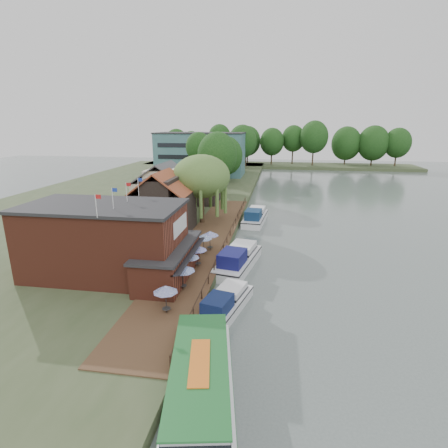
# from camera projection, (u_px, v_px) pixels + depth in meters

# --- Properties ---
(ground) EXTENTS (260.00, 260.00, 0.00)m
(ground) POSITION_uv_depth(u_px,v_px,m) (265.00, 289.00, 34.63)
(ground) COLOR #505C5A
(ground) RESTS_ON ground
(land_bank) EXTENTS (50.00, 140.00, 1.00)m
(land_bank) POSITION_uv_depth(u_px,v_px,m) (127.00, 200.00, 72.17)
(land_bank) COLOR #384728
(land_bank) RESTS_ON ground
(quay_deck) EXTENTS (6.00, 50.00, 0.10)m
(quay_deck) POSITION_uv_depth(u_px,v_px,m) (206.00, 242.00, 45.02)
(quay_deck) COLOR #47301E
(quay_deck) RESTS_ON land_bank
(quay_rail) EXTENTS (0.20, 49.00, 1.00)m
(quay_rail) POSITION_uv_depth(u_px,v_px,m) (228.00, 239.00, 44.96)
(quay_rail) COLOR black
(quay_rail) RESTS_ON land_bank
(pub) EXTENTS (20.00, 11.00, 7.30)m
(pub) POSITION_uv_depth(u_px,v_px,m) (124.00, 241.00, 34.47)
(pub) COLOR maroon
(pub) RESTS_ON land_bank
(hotel_block) EXTENTS (25.40, 12.40, 12.30)m
(hotel_block) POSITION_uv_depth(u_px,v_px,m) (201.00, 154.00, 102.34)
(hotel_block) COLOR #38666B
(hotel_block) RESTS_ON land_bank
(cottage_a) EXTENTS (8.60, 7.60, 8.50)m
(cottage_a) POSITION_uv_depth(u_px,v_px,m) (163.00, 202.00, 48.69)
(cottage_a) COLOR black
(cottage_a) RESTS_ON land_bank
(cottage_b) EXTENTS (9.60, 8.60, 8.50)m
(cottage_b) POSITION_uv_depth(u_px,v_px,m) (165.00, 188.00, 58.62)
(cottage_b) COLOR beige
(cottage_b) RESTS_ON land_bank
(cottage_c) EXTENTS (7.60, 7.60, 8.50)m
(cottage_c) POSITION_uv_depth(u_px,v_px,m) (200.00, 181.00, 66.57)
(cottage_c) COLOR black
(cottage_c) RESTS_ON land_bank
(willow) EXTENTS (8.60, 8.60, 10.43)m
(willow) POSITION_uv_depth(u_px,v_px,m) (202.00, 189.00, 52.49)
(willow) COLOR #476B2D
(willow) RESTS_ON land_bank
(umbrella_0) EXTENTS (2.00, 2.00, 2.38)m
(umbrella_0) POSITION_uv_depth(u_px,v_px,m) (166.00, 299.00, 27.85)
(umbrella_0) COLOR navy
(umbrella_0) RESTS_ON quay_deck
(umbrella_1) EXTENTS (2.34, 2.34, 2.38)m
(umbrella_1) POSITION_uv_depth(u_px,v_px,m) (183.00, 277.00, 31.82)
(umbrella_1) COLOR #1C3A9B
(umbrella_1) RESTS_ON quay_deck
(umbrella_2) EXTENTS (2.16, 2.16, 2.38)m
(umbrella_2) POSITION_uv_depth(u_px,v_px,m) (189.00, 264.00, 34.90)
(umbrella_2) COLOR navy
(umbrella_2) RESTS_ON quay_deck
(umbrella_3) EXTENTS (2.06, 2.06, 2.38)m
(umbrella_3) POSITION_uv_depth(u_px,v_px,m) (198.00, 256.00, 36.94)
(umbrella_3) COLOR navy
(umbrella_3) RESTS_ON quay_deck
(umbrella_4) EXTENTS (2.09, 2.09, 2.38)m
(umbrella_4) POSITION_uv_depth(u_px,v_px,m) (203.00, 244.00, 40.57)
(umbrella_4) COLOR navy
(umbrella_4) RESTS_ON quay_deck
(umbrella_5) EXTENTS (2.10, 2.10, 2.38)m
(umbrella_5) POSITION_uv_depth(u_px,v_px,m) (210.00, 241.00, 41.75)
(umbrella_5) COLOR navy
(umbrella_5) RESTS_ON quay_deck
(cruiser_0) EXTENTS (5.02, 9.48, 2.16)m
(cruiser_0) POSITION_uv_depth(u_px,v_px,m) (225.00, 300.00, 30.14)
(cruiser_0) COLOR silver
(cruiser_0) RESTS_ON ground
(cruiser_1) EXTENTS (5.45, 11.36, 2.68)m
(cruiser_1) POSITION_uv_depth(u_px,v_px,m) (238.00, 257.00, 39.36)
(cruiser_1) COLOR silver
(cruiser_1) RESTS_ON ground
(cruiser_2) EXTENTS (4.35, 10.83, 2.59)m
(cruiser_2) POSITION_uv_depth(u_px,v_px,m) (255.00, 215.00, 57.38)
(cruiser_2) COLOR white
(cruiser_2) RESTS_ON ground
(tour_boat) EXTENTS (6.37, 14.40, 3.04)m
(tour_boat) POSITION_uv_depth(u_px,v_px,m) (200.00, 392.00, 19.27)
(tour_boat) COLOR silver
(tour_boat) RESTS_ON ground
(swan) EXTENTS (0.44, 0.44, 0.44)m
(swan) POSITION_uv_depth(u_px,v_px,m) (210.00, 369.00, 22.99)
(swan) COLOR white
(swan) RESTS_ON ground
(bank_tree_0) EXTENTS (8.43, 8.43, 13.16)m
(bank_tree_0) POSITION_uv_depth(u_px,v_px,m) (217.00, 163.00, 74.26)
(bank_tree_0) COLOR #143811
(bank_tree_0) RESTS_ON land_bank
(bank_tree_1) EXTENTS (6.07, 6.07, 12.92)m
(bank_tree_1) POSITION_uv_depth(u_px,v_px,m) (199.00, 160.00, 82.24)
(bank_tree_1) COLOR #143811
(bank_tree_1) RESTS_ON land_bank
(bank_tree_2) EXTENTS (8.43, 8.43, 11.73)m
(bank_tree_2) POSITION_uv_depth(u_px,v_px,m) (226.00, 160.00, 88.69)
(bank_tree_2) COLOR #143811
(bank_tree_2) RESTS_ON land_bank
(bank_tree_3) EXTENTS (8.95, 8.95, 14.43)m
(bank_tree_3) POSITION_uv_depth(u_px,v_px,m) (242.00, 148.00, 109.52)
(bank_tree_3) COLOR #143811
(bank_tree_3) RESTS_ON land_bank
(bank_tree_4) EXTENTS (6.93, 6.93, 12.10)m
(bank_tree_4) POSITION_uv_depth(u_px,v_px,m) (222.00, 150.00, 117.92)
(bank_tree_4) COLOR #143811
(bank_tree_4) RESTS_ON land_bank
(bank_tree_5) EXTENTS (7.50, 7.50, 13.49)m
(bank_tree_5) POSITION_uv_depth(u_px,v_px,m) (246.00, 147.00, 122.21)
(bank_tree_5) COLOR #143811
(bank_tree_5) RESTS_ON land_bank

